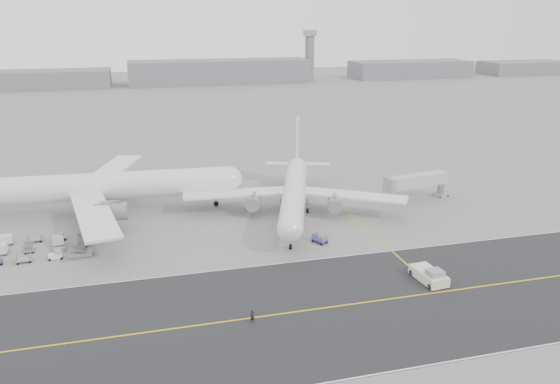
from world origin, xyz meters
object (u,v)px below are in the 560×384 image
object	(u,v)px
jet_bridge	(417,182)
pushback_tug	(429,275)
control_tower	(310,54)
airliner_a	(102,186)
airliner_b	(294,191)
ground_crew_a	(252,316)

from	to	relation	value
jet_bridge	pushback_tug	bearing A→B (deg)	-125.66
jet_bridge	control_tower	bearing A→B (deg)	67.45
control_tower	airliner_a	xyz separation A→B (m)	(-119.84, -233.87, -10.40)
airliner_a	airliner_b	world-z (taller)	airliner_a
control_tower	jet_bridge	xyz separation A→B (m)	(-52.42, -243.13, -11.93)
pushback_tug	ground_crew_a	bearing A→B (deg)	-175.57
control_tower	jet_bridge	world-z (taller)	control_tower
pushback_tug	ground_crew_a	xyz separation A→B (m)	(-29.22, -4.85, -0.06)
pushback_tug	jet_bridge	distance (m)	40.21
airliner_b	ground_crew_a	world-z (taller)	airliner_b
control_tower	ground_crew_a	size ratio (longest dim) A/B	16.06
control_tower	airliner_a	bearing A→B (deg)	-117.13
airliner_b	control_tower	bearing A→B (deg)	89.79
airliner_b	pushback_tug	world-z (taller)	airliner_b
airliner_b	ground_crew_a	size ratio (longest dim) A/B	23.59
airliner_b	pushback_tug	bearing A→B (deg)	-53.69
control_tower	ground_crew_a	xyz separation A→B (m)	(-98.75, -284.21, -15.28)
airliner_b	jet_bridge	xyz separation A→B (m)	(28.72, 0.73, -0.41)
control_tower	pushback_tug	xyz separation A→B (m)	(-69.53, -279.36, -15.22)
airliner_b	pushback_tug	distance (m)	37.54
control_tower	airliner_b	distance (m)	257.26
ground_crew_a	airliner_b	bearing A→B (deg)	49.21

